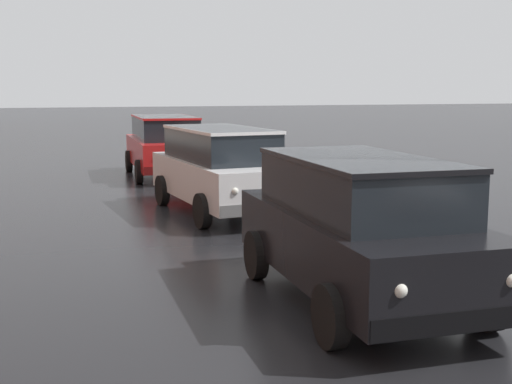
% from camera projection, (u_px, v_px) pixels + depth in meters
% --- Properties ---
extents(snow_bank_far_right_pile, '(1.63, 0.92, 0.87)m').
position_uv_depth(snow_bank_far_right_pile, '(413.00, 210.00, 12.61)').
color(snow_bank_far_right_pile, white).
rests_on(snow_bank_far_right_pile, ground).
extents(suv_black_approaching_near_lane, '(2.21, 4.48, 1.82)m').
position_uv_depth(suv_black_approaching_near_lane, '(359.00, 224.00, 8.39)').
color(suv_black_approaching_near_lane, black).
rests_on(suv_black_approaching_near_lane, ground).
extents(suv_white_parked_kerbside_close, '(2.22, 4.77, 1.82)m').
position_uv_depth(suv_white_parked_kerbside_close, '(220.00, 167.00, 14.46)').
color(suv_white_parked_kerbside_close, silver).
rests_on(suv_white_parked_kerbside_close, ground).
extents(suv_red_parked_kerbside_mid, '(2.29, 4.85, 1.82)m').
position_uv_depth(suv_red_parked_kerbside_mid, '(165.00, 144.00, 20.49)').
color(suv_red_parked_kerbside_mid, red).
rests_on(suv_red_parked_kerbside_mid, ground).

